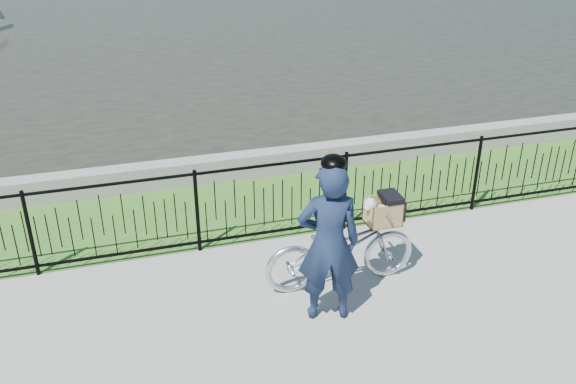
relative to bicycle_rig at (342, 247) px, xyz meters
name	(u,v)px	position (x,y,z in m)	size (l,w,h in m)	color
ground	(310,309)	(-0.51, -0.40, -0.50)	(120.00, 120.00, 0.00)	gray
grass_strip	(256,205)	(-0.51, 2.20, -0.49)	(60.00, 2.00, 0.01)	#396D22
quay_wall	(241,166)	(-0.51, 3.20, -0.30)	(60.00, 0.30, 0.40)	gray
fence	(273,201)	(-0.51, 1.20, 0.08)	(14.00, 0.06, 1.15)	black
bicycle_rig	(342,247)	(0.00, 0.00, 0.00)	(1.84, 0.64, 1.13)	silver
cyclist	(329,242)	(-0.36, -0.54, 0.46)	(0.75, 0.57, 1.93)	#15213B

